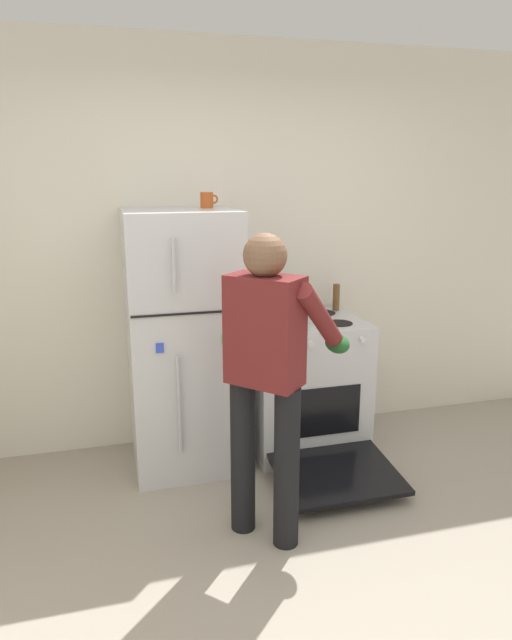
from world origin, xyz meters
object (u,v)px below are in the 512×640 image
object	(u,v)px
refrigerator	(183,341)
coffee_mug	(207,200)
pepper_mill	(336,297)
person_cook	(269,362)
stove_range	(305,386)
red_pot	(285,313)

from	to	relation	value
refrigerator	coffee_mug	size ratio (longest dim) A/B	14.76
refrigerator	pepper_mill	distance (m)	1.16
refrigerator	pepper_mill	size ratio (longest dim) A/B	9.01
person_cook	coffee_mug	bearing A→B (deg)	97.11
person_cook	pepper_mill	size ratio (longest dim) A/B	8.71
person_cook	coffee_mug	distance (m)	1.21
stove_range	refrigerator	bearing A→B (deg)	178.78
stove_range	person_cook	size ratio (longest dim) A/B	0.76
stove_range	coffee_mug	size ratio (longest dim) A/B	10.90
refrigerator	stove_range	world-z (taller)	refrigerator
person_cook	red_pot	distance (m)	0.93
stove_range	pepper_mill	world-z (taller)	pepper_mill
stove_range	red_pot	distance (m)	0.56
refrigerator	stove_range	xyz separation A→B (m)	(0.82, -0.02, -0.38)
stove_range	coffee_mug	distance (m)	1.41
red_pot	pepper_mill	world-z (taller)	pepper_mill
refrigerator	red_pot	xyz separation A→B (m)	(0.66, -0.05, 0.15)
stove_range	person_cook	distance (m)	1.15
red_pot	coffee_mug	xyz separation A→B (m)	(-0.48, 0.10, 0.72)
pepper_mill	stove_range	bearing A→B (deg)	-144.01
red_pot	stove_range	bearing A→B (deg)	11.34
person_cook	coffee_mug	xyz separation A→B (m)	(-0.12, 0.95, 0.74)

